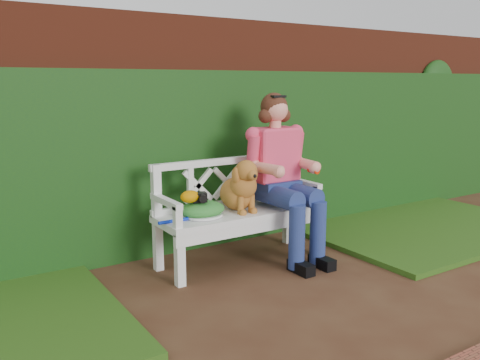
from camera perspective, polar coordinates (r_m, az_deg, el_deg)
ground at (r=3.77m, az=7.10°, el=-14.15°), size 60.00×60.00×0.00m
brick_wall at (r=5.04m, az=-6.63°, el=5.27°), size 10.00×0.30×2.20m
ivy_hedge at (r=4.87m, az=-5.42°, el=2.14°), size 10.00×0.18×1.70m
grass_right at (r=6.00m, az=19.34°, el=-4.83°), size 2.60×2.00×0.05m
garden_bench at (r=4.56m, az=-0.00°, el=-6.31°), size 1.61×0.69×0.48m
seated_woman at (r=4.64m, az=4.30°, el=0.61°), size 0.78×0.96×1.52m
dog at (r=4.42m, az=-0.10°, el=-0.49°), size 0.43×0.50×0.47m
tennis_racket at (r=4.24m, az=-4.34°, el=-4.10°), size 0.63×0.33×0.03m
green_bag at (r=4.27m, az=-4.26°, el=-3.24°), size 0.43×0.36×0.13m
camera_item at (r=4.22m, az=-4.59°, el=-1.93°), size 0.14×0.12×0.08m
baseball_glove at (r=4.19m, az=-5.64°, el=-1.87°), size 0.19×0.16×0.10m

